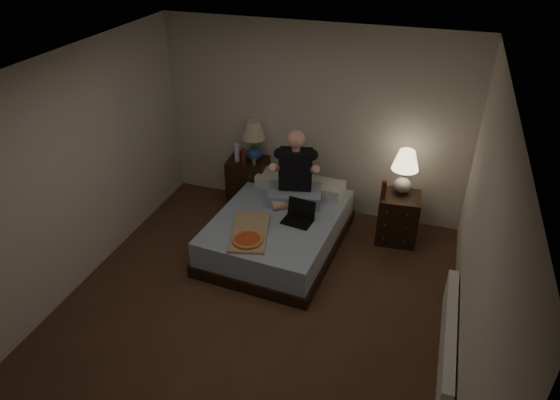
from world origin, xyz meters
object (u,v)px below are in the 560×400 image
(lamp_right, at_px, (404,172))
(soda_can, at_px, (254,161))
(lamp_left, at_px, (254,141))
(person, at_px, (295,168))
(radiator, at_px, (448,339))
(nightstand_left, at_px, (249,181))
(laptop, at_px, (297,214))
(water_bottle, at_px, (237,153))
(pizza_box, at_px, (247,240))
(nightstand_right, at_px, (398,218))
(beer_bottle_left, at_px, (244,157))
(bed, at_px, (278,231))
(beer_bottle_right, at_px, (384,190))

(lamp_right, height_order, soda_can, lamp_right)
(lamp_left, height_order, person, person)
(person, bearing_deg, radiator, -50.32)
(nightstand_left, height_order, laptop, laptop)
(water_bottle, distance_m, pizza_box, 1.61)
(lamp_right, bearing_deg, pizza_box, -137.73)
(nightstand_right, height_order, beer_bottle_left, beer_bottle_left)
(nightstand_left, relative_size, person, 0.73)
(nightstand_right, relative_size, lamp_left, 1.13)
(nightstand_right, relative_size, soda_can, 6.32)
(lamp_left, bearing_deg, water_bottle, -153.08)
(nightstand_right, bearing_deg, person, -174.69)
(pizza_box, bearing_deg, beer_bottle_left, 98.83)
(nightstand_right, distance_m, beer_bottle_left, 2.13)
(nightstand_right, bearing_deg, lamp_left, 167.69)
(nightstand_left, bearing_deg, lamp_right, -8.57)
(person, xyz_separation_m, radiator, (1.95, -1.53, -0.72))
(pizza_box, bearing_deg, nightstand_left, 96.72)
(beer_bottle_left, height_order, person, person)
(laptop, bearing_deg, bed, 172.28)
(water_bottle, height_order, soda_can, water_bottle)
(water_bottle, distance_m, beer_bottle_right, 2.01)
(soda_can, bearing_deg, radiator, -35.62)
(water_bottle, height_order, beer_bottle_left, water_bottle)
(bed, xyz_separation_m, soda_can, (-0.58, 0.74, 0.50))
(lamp_right, height_order, pizza_box, lamp_right)
(bed, bearing_deg, laptop, -11.60)
(person, bearing_deg, soda_can, 140.19)
(radiator, bearing_deg, lamp_left, 142.97)
(lamp_right, distance_m, beer_bottle_right, 0.33)
(lamp_left, relative_size, radiator, 0.35)
(beer_bottle_left, xyz_separation_m, laptop, (0.97, -0.77, -0.22))
(nightstand_left, distance_m, soda_can, 0.43)
(lamp_right, height_order, radiator, lamp_right)
(lamp_right, height_order, person, person)
(bed, relative_size, soda_can, 18.36)
(laptop, relative_size, radiator, 0.21)
(lamp_right, xyz_separation_m, person, (-1.26, -0.32, 0.01))
(radiator, bearing_deg, bed, 150.86)
(water_bottle, distance_m, soda_can, 0.26)
(nightstand_right, relative_size, person, 0.68)
(beer_bottle_right, bearing_deg, lamp_left, 168.06)
(bed, distance_m, lamp_right, 1.68)
(bed, xyz_separation_m, lamp_left, (-0.63, 0.88, 0.73))
(beer_bottle_right, relative_size, person, 0.25)
(lamp_left, relative_size, person, 0.60)
(pizza_box, bearing_deg, lamp_left, 93.67)
(lamp_right, bearing_deg, nightstand_right, -88.63)
(bed, distance_m, radiator, 2.34)
(nightstand_left, bearing_deg, pizza_box, -73.01)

